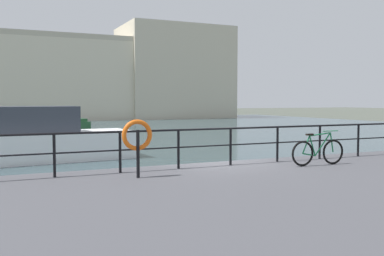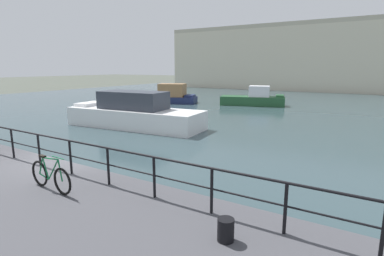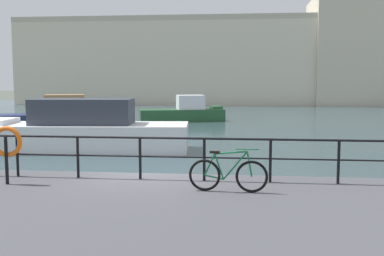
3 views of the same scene
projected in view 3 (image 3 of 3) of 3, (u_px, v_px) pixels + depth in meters
ground_plane at (146, 206)px, 12.48m from camera, size 240.00×240.00×0.00m
water_basin at (214, 117)px, 42.33m from camera, size 80.00×60.00×0.01m
harbor_building at (266, 61)px, 63.23m from camera, size 56.09×11.50×14.08m
moored_green_narrowboat at (84, 131)px, 22.09m from camera, size 10.01×3.85×2.49m
moored_cabin_cruiser at (184, 112)px, 37.64m from camera, size 7.11×3.84×2.13m
moored_small_launch at (55, 113)px, 35.83m from camera, size 8.47×5.06×2.22m
quay_railing at (78, 149)px, 11.73m from camera, size 22.70×0.07×1.08m
parked_bicycle at (228, 175)px, 10.28m from camera, size 1.77×0.14×0.98m
life_ring_stand at (7, 144)px, 11.01m from camera, size 0.75×0.16×1.40m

